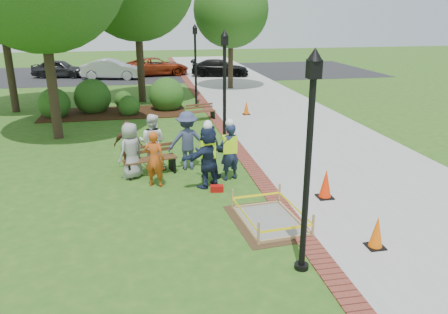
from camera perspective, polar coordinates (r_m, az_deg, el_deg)
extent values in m
plane|color=#285116|center=(11.29, -1.35, -6.87)|extent=(100.00, 100.00, 0.00)
cube|color=#9E9E99|center=(21.69, 7.34, 5.44)|extent=(6.00, 60.00, 0.02)
cube|color=maroon|center=(20.92, -1.20, 5.13)|extent=(0.50, 60.00, 0.03)
cube|color=#381E0F|center=(22.62, -14.08, 5.61)|extent=(7.00, 3.00, 0.05)
cube|color=black|center=(37.42, -8.39, 10.82)|extent=(36.00, 12.00, 0.01)
cube|color=#47331E|center=(10.71, 5.99, -8.40)|extent=(1.91, 2.45, 0.01)
cube|color=gray|center=(10.71, 5.99, -8.33)|extent=(1.36, 1.90, 0.04)
cube|color=tan|center=(10.70, 6.00, -8.24)|extent=(1.49, 2.03, 0.08)
cube|color=tan|center=(10.59, 6.04, -7.10)|extent=(1.53, 2.07, 0.55)
cube|color=yellow|center=(10.58, 6.04, -6.98)|extent=(1.47, 2.01, 0.06)
cube|color=brown|center=(13.68, -9.65, -0.26)|extent=(1.71, 0.88, 0.04)
cube|color=brown|center=(13.84, -10.01, 1.04)|extent=(1.60, 0.46, 0.26)
cube|color=black|center=(13.76, -9.59, -1.30)|extent=(1.58, 0.91, 0.48)
cube|color=brown|center=(20.50, -3.02, 5.98)|extent=(1.41, 0.70, 0.04)
cube|color=brown|center=(20.65, -3.25, 6.66)|extent=(1.33, 0.35, 0.22)
cube|color=black|center=(20.55, -3.01, 5.39)|extent=(1.30, 0.73, 0.40)
cube|color=black|center=(10.11, 19.11, -11.02)|extent=(0.38, 0.38, 0.05)
cone|color=#F96007|center=(9.94, 19.33, -9.15)|extent=(0.30, 0.30, 0.69)
cube|color=black|center=(12.24, 13.00, -5.14)|extent=(0.42, 0.42, 0.06)
cone|color=#FF3108|center=(12.09, 13.14, -3.33)|extent=(0.33, 0.33, 0.78)
cube|color=black|center=(21.66, 2.92, 5.59)|extent=(0.35, 0.35, 0.05)
cone|color=#EA5807|center=(21.58, 2.94, 6.49)|extent=(0.28, 0.28, 0.65)
cube|color=#9E0E0C|center=(12.33, -0.94, -4.14)|extent=(0.39, 0.24, 0.18)
cylinder|color=black|center=(8.19, 10.79, -2.83)|extent=(0.12, 0.12, 3.80)
cube|color=black|center=(7.70, 11.68, 11.19)|extent=(0.22, 0.22, 0.32)
cone|color=black|center=(7.68, 11.80, 13.03)|extent=(0.28, 0.28, 0.22)
cylinder|color=black|center=(9.01, 10.07, -13.86)|extent=(0.28, 0.28, 0.10)
cylinder|color=black|center=(15.62, 0.07, 7.64)|extent=(0.12, 0.12, 3.80)
cube|color=black|center=(15.38, 0.07, 14.98)|extent=(0.22, 0.22, 0.32)
cone|color=black|center=(15.36, 0.07, 15.91)|extent=(0.28, 0.28, 0.22)
cylinder|color=black|center=(16.07, 0.07, 1.15)|extent=(0.28, 0.28, 0.10)
cylinder|color=black|center=(23.43, -3.72, 11.21)|extent=(0.12, 0.12, 3.80)
cube|color=black|center=(23.27, -3.83, 16.10)|extent=(0.22, 0.22, 0.32)
cone|color=black|center=(23.26, -3.84, 16.72)|extent=(0.28, 0.28, 0.22)
cylinder|color=black|center=(23.74, -3.63, 6.78)|extent=(0.28, 0.28, 0.10)
cylinder|color=#3D2D1E|center=(18.31, -21.72, 10.40)|extent=(0.38, 0.38, 5.35)
cylinder|color=#3D2D1E|center=(24.92, -10.94, 13.03)|extent=(0.40, 0.40, 5.25)
cylinder|color=#3D2D1E|center=(29.09, 0.86, 12.93)|extent=(0.33, 0.33, 4.09)
sphere|color=#184714|center=(28.96, 0.89, 18.69)|extent=(4.75, 4.75, 4.75)
cylinder|color=#3D2D1E|center=(24.32, -26.36, 11.56)|extent=(0.37, 0.37, 5.40)
sphere|color=#184714|center=(22.65, -21.10, 4.88)|extent=(1.51, 1.51, 1.51)
sphere|color=#184714|center=(23.19, -16.62, 5.65)|extent=(1.81, 1.81, 1.81)
sphere|color=#184714|center=(22.07, -12.19, 5.38)|extent=(1.05, 1.05, 1.05)
sphere|color=#184714|center=(22.99, -7.43, 6.15)|extent=(1.80, 1.80, 1.80)
sphere|color=#184714|center=(23.96, -12.90, 6.34)|extent=(0.95, 0.95, 0.95)
imported|color=gray|center=(13.41, -12.05, 0.81)|extent=(0.64, 0.63, 1.72)
imported|color=#BC4916|center=(12.65, -9.06, -0.26)|extent=(0.62, 0.52, 1.64)
imported|color=white|center=(14.02, -9.35, 1.94)|extent=(0.67, 0.56, 1.81)
imported|color=brown|center=(14.04, -12.37, 1.39)|extent=(0.60, 0.49, 1.63)
imported|color=#383F63|center=(13.90, -4.81, 2.13)|extent=(0.60, 0.39, 1.88)
imported|color=#171B3E|center=(12.46, -2.10, 0.01)|extent=(0.68, 0.63, 1.78)
cube|color=#AEEA13|center=(12.38, -2.11, 1.12)|extent=(0.42, 0.26, 0.52)
sphere|color=white|center=(12.20, -2.15, 4.10)|extent=(0.25, 0.25, 0.25)
imported|color=#17183C|center=(12.96, 0.73, 0.64)|extent=(0.64, 0.53, 1.73)
cube|color=#AEEA13|center=(12.89, 0.73, 1.68)|extent=(0.42, 0.26, 0.52)
sphere|color=white|center=(12.72, 0.75, 4.47)|extent=(0.25, 0.25, 0.25)
imported|color=#1B2447|center=(13.17, -2.08, 0.72)|extent=(0.57, 0.41, 1.64)
cube|color=#AEEA13|center=(13.10, -2.10, 1.69)|extent=(0.42, 0.26, 0.52)
sphere|color=white|center=(12.93, -2.13, 4.29)|extent=(0.25, 0.25, 0.25)
imported|color=black|center=(36.66, -20.61, 9.70)|extent=(2.83, 4.87, 1.49)
imported|color=#AFAFB4|center=(34.56, -14.31, 9.83)|extent=(3.13, 5.27, 1.61)
imported|color=#9A3013|center=(35.98, -8.73, 10.50)|extent=(2.66, 4.91, 1.52)
imported|color=black|center=(35.08, -0.53, 10.51)|extent=(2.81, 4.66, 1.42)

